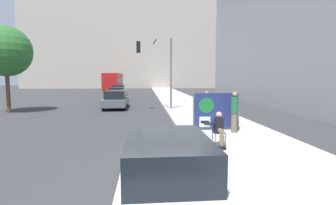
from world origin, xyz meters
name	(u,v)px	position (x,y,z in m)	size (l,w,h in m)	color
ground_plane	(154,195)	(0.00, 0.00, 0.00)	(160.00, 160.00, 0.00)	#38383A
sidewalk_curb	(192,109)	(3.62, 15.00, 0.07)	(4.40, 90.00, 0.14)	#B7B2A8
building_backdrop_far	(137,34)	(-2.00, 61.26, 13.37)	(52.00, 12.00, 26.74)	#BCB2A3
building_backdrop_right	(321,16)	(15.31, 16.68, 7.91)	(10.00, 32.00, 15.83)	#99999E
seated_protester	(219,128)	(2.44, 3.40, 0.81)	(0.93, 0.77, 1.23)	#474C56
jogger_on_sidewalk	(234,112)	(3.81, 5.68, 1.08)	(0.34, 0.34, 1.82)	#756651
pedestrian_behind	(206,106)	(3.20, 8.51, 1.01)	(0.34, 0.34, 1.70)	#424247
protest_banner	(216,111)	(3.12, 6.25, 1.06)	(2.20, 0.06, 1.73)	slate
traffic_light_pole	(159,61)	(0.90, 14.60, 3.80)	(2.72, 2.49, 5.44)	slate
parked_car_curbside	(167,175)	(0.23, -0.75, 0.75)	(1.76, 4.55, 1.51)	silver
car_on_road_nearest	(116,99)	(-2.60, 16.55, 0.75)	(1.84, 4.76, 1.50)	#565B60
car_on_road_midblock	(117,94)	(-3.34, 24.82, 0.72)	(1.83, 4.10, 1.44)	navy
car_on_road_distant	(118,91)	(-3.74, 30.71, 0.76)	(1.84, 4.34, 1.54)	silver
city_bus_on_road	(113,81)	(-5.86, 43.23, 1.87)	(2.55, 11.24, 3.25)	red
street_tree_near_curb	(6,51)	(-10.16, 14.53, 4.45)	(3.63, 3.63, 6.28)	brown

